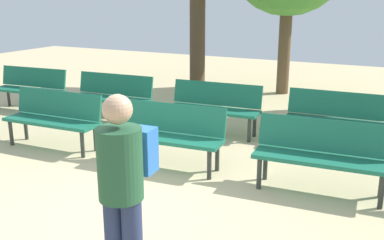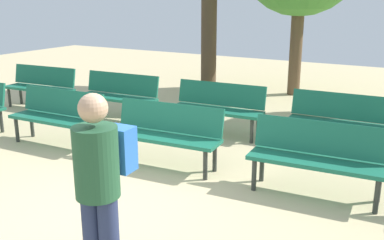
% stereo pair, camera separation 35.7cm
% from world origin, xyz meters
% --- Properties ---
extents(ground_plane, '(25.05, 25.05, 0.00)m').
position_xyz_m(ground_plane, '(0.00, 0.00, 0.00)').
color(ground_plane, '#CCB789').
extents(bench_r0_c1, '(1.62, 0.55, 0.87)m').
position_xyz_m(bench_r0_c1, '(-2.11, 1.49, 0.50)').
color(bench_r0_c1, '#19664C').
rests_on(bench_r0_c1, ground_plane).
extents(bench_r0_c2, '(1.63, 0.61, 0.87)m').
position_xyz_m(bench_r0_c2, '(-0.11, 1.57, 0.50)').
color(bench_r0_c2, '#19664C').
rests_on(bench_r0_c2, ground_plane).
extents(bench_r0_c3, '(1.63, 0.59, 0.87)m').
position_xyz_m(bench_r0_c3, '(1.96, 1.68, 0.50)').
color(bench_r0_c3, '#19664C').
rests_on(bench_r0_c3, ground_plane).
extents(bench_r1_c0, '(1.63, 0.61, 0.87)m').
position_xyz_m(bench_r1_c0, '(-4.23, 3.05, 0.50)').
color(bench_r1_c0, '#19664C').
rests_on(bench_r1_c0, ground_plane).
extents(bench_r1_c1, '(1.62, 0.57, 0.87)m').
position_xyz_m(bench_r1_c1, '(-2.24, 3.18, 0.50)').
color(bench_r1_c1, '#19664C').
rests_on(bench_r1_c1, ground_plane).
extents(bench_r1_c2, '(1.63, 0.57, 0.87)m').
position_xyz_m(bench_r1_c2, '(-0.16, 3.27, 0.50)').
color(bench_r1_c2, '#19664C').
rests_on(bench_r1_c2, ground_plane).
extents(bench_r1_c3, '(1.62, 0.55, 0.87)m').
position_xyz_m(bench_r1_c3, '(1.87, 3.44, 0.50)').
color(bench_r1_c3, '#19664C').
rests_on(bench_r1_c3, ground_plane).
extents(visitor_with_backpack, '(0.36, 0.54, 1.65)m').
position_xyz_m(visitor_with_backpack, '(0.97, -1.00, 0.94)').
color(visitor_with_backpack, navy).
rests_on(visitor_with_backpack, ground_plane).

